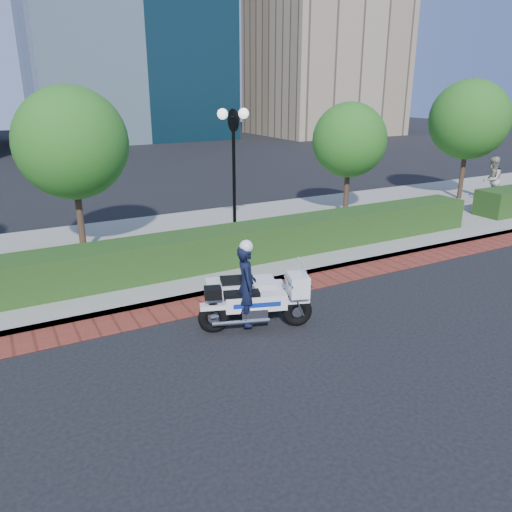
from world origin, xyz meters
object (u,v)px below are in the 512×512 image
tree_b (71,143)px  police_motorcycle (249,293)px  tree_c (349,140)px  lamppost (234,156)px  tree_d (469,120)px  pedestrian (492,180)px

tree_b → police_motorcycle: tree_b is taller
tree_c → police_motorcycle: (-7.63, -6.32, -2.36)m
tree_b → lamppost: bearing=-16.1°
police_motorcycle → tree_c: bearing=58.2°
tree_c → lamppost: bearing=-166.7°
lamppost → tree_d: (12.00, 1.30, 0.65)m
pedestrian → tree_d: bearing=-91.4°
tree_b → tree_d: size_ratio=0.95×
lamppost → tree_c: 5.65m
lamppost → pedestrian: lamppost is taller
lamppost → tree_d: size_ratio=0.82×
tree_c → police_motorcycle: size_ratio=1.78×
lamppost → tree_c: bearing=13.3°
tree_d → tree_c: bearing=-180.0°
tree_c → pedestrian: (7.00, -1.16, -1.91)m
tree_c → tree_d: size_ratio=0.83×
pedestrian → tree_c: bearing=-34.1°
lamppost → tree_c: (5.50, 1.30, 0.09)m
lamppost → police_motorcycle: bearing=-113.0°
tree_b → pedestrian: (17.00, -1.16, -2.30)m
lamppost → tree_c: size_ratio=0.98×
lamppost → pedestrian: (12.50, 0.14, -1.82)m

